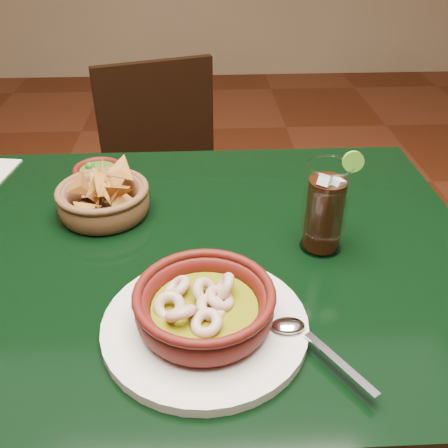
{
  "coord_description": "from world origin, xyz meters",
  "views": [
    {
      "loc": [
        0.1,
        -0.73,
        1.28
      ],
      "look_at": [
        0.14,
        -0.02,
        0.81
      ],
      "focal_mm": 40.0,
      "sensor_mm": 36.0,
      "label": 1
    }
  ],
  "objects_px": {
    "shrimp_plate": "(205,311)",
    "cola_drink": "(325,208)",
    "dining_table": "(150,290)",
    "dining_chair": "(170,190)",
    "chip_basket": "(104,200)"
  },
  "relations": [
    {
      "from": "shrimp_plate",
      "to": "cola_drink",
      "type": "bearing_deg",
      "value": 42.81
    },
    {
      "from": "dining_table",
      "to": "dining_chair",
      "type": "bearing_deg",
      "value": 90.03
    },
    {
      "from": "dining_chair",
      "to": "dining_table",
      "type": "bearing_deg",
      "value": -89.97
    },
    {
      "from": "dining_chair",
      "to": "chip_basket",
      "type": "bearing_deg",
      "value": -98.47
    },
    {
      "from": "chip_basket",
      "to": "shrimp_plate",
      "type": "bearing_deg",
      "value": -59.51
    },
    {
      "from": "shrimp_plate",
      "to": "dining_table",
      "type": "bearing_deg",
      "value": 116.86
    },
    {
      "from": "shrimp_plate",
      "to": "chip_basket",
      "type": "distance_m",
      "value": 0.38
    },
    {
      "from": "dining_table",
      "to": "dining_chair",
      "type": "distance_m",
      "value": 0.72
    },
    {
      "from": "dining_chair",
      "to": "shrimp_plate",
      "type": "xyz_separation_m",
      "value": [
        0.1,
        -0.91,
        0.31
      ]
    },
    {
      "from": "dining_table",
      "to": "cola_drink",
      "type": "relative_size",
      "value": 6.47
    },
    {
      "from": "dining_chair",
      "to": "chip_basket",
      "type": "xyz_separation_m",
      "value": [
        -0.09,
        -0.58,
        0.31
      ]
    },
    {
      "from": "dining_table",
      "to": "cola_drink",
      "type": "height_order",
      "value": "cola_drink"
    },
    {
      "from": "chip_basket",
      "to": "cola_drink",
      "type": "relative_size",
      "value": 1.13
    },
    {
      "from": "dining_table",
      "to": "cola_drink",
      "type": "xyz_separation_m",
      "value": [
        0.31,
        -0.01,
        0.18
      ]
    },
    {
      "from": "shrimp_plate",
      "to": "cola_drink",
      "type": "distance_m",
      "value": 0.29
    }
  ]
}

